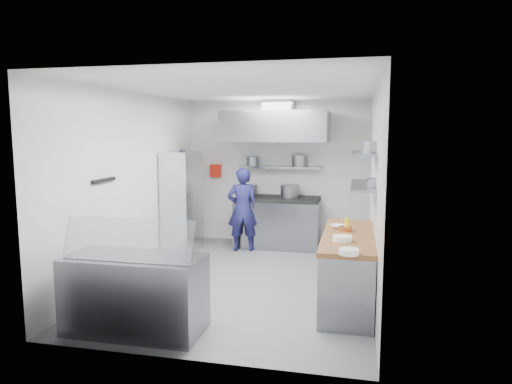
% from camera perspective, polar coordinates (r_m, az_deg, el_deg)
% --- Properties ---
extents(floor, '(5.00, 5.00, 0.00)m').
position_cam_1_polar(floor, '(6.97, -1.08, -10.88)').
color(floor, '#59595B').
rests_on(floor, ground).
extents(ceiling, '(5.00, 5.00, 0.00)m').
position_cam_1_polar(ceiling, '(6.64, -1.14, 12.71)').
color(ceiling, silver).
rests_on(ceiling, wall_back).
extents(wall_back, '(3.60, 2.80, 0.02)m').
position_cam_1_polar(wall_back, '(9.10, 2.58, 2.44)').
color(wall_back, white).
rests_on(wall_back, floor).
extents(wall_front, '(3.60, 2.80, 0.02)m').
position_cam_1_polar(wall_front, '(4.30, -8.96, -3.22)').
color(wall_front, white).
rests_on(wall_front, floor).
extents(wall_left, '(2.80, 5.00, 0.02)m').
position_cam_1_polar(wall_left, '(7.29, -15.00, 0.97)').
color(wall_left, white).
rests_on(wall_left, floor).
extents(wall_right, '(2.80, 5.00, 0.02)m').
position_cam_1_polar(wall_right, '(6.48, 14.55, 0.20)').
color(wall_right, white).
rests_on(wall_right, floor).
extents(gas_range, '(1.60, 0.80, 0.90)m').
position_cam_1_polar(gas_range, '(8.83, 2.74, -3.95)').
color(gas_range, gray).
rests_on(gas_range, floor).
extents(cooktop, '(1.57, 0.78, 0.06)m').
position_cam_1_polar(cooktop, '(8.74, 2.76, -0.86)').
color(cooktop, black).
rests_on(cooktop, gas_range).
extents(stock_pot_left, '(0.29, 0.29, 0.20)m').
position_cam_1_polar(stock_pot_left, '(9.10, -0.69, 0.30)').
color(stock_pot_left, slate).
rests_on(stock_pot_left, cooktop).
extents(stock_pot_mid, '(0.35, 0.35, 0.24)m').
position_cam_1_polar(stock_pot_mid, '(8.72, 4.25, 0.10)').
color(stock_pot_mid, slate).
rests_on(stock_pot_mid, cooktop).
extents(over_range_shelf, '(1.60, 0.30, 0.04)m').
position_cam_1_polar(over_range_shelf, '(8.91, 3.05, 3.11)').
color(over_range_shelf, gray).
rests_on(over_range_shelf, wall_back).
extents(shelf_pot_a, '(0.23, 0.23, 0.18)m').
position_cam_1_polar(shelf_pot_a, '(9.04, -0.43, 3.88)').
color(shelf_pot_a, slate).
rests_on(shelf_pot_a, over_range_shelf).
extents(shelf_pot_b, '(0.30, 0.30, 0.22)m').
position_cam_1_polar(shelf_pot_b, '(8.92, 5.48, 3.93)').
color(shelf_pot_b, slate).
rests_on(shelf_pot_b, over_range_shelf).
extents(extractor_hood, '(1.90, 1.15, 0.55)m').
position_cam_1_polar(extractor_hood, '(8.48, 2.62, 8.17)').
color(extractor_hood, gray).
rests_on(extractor_hood, wall_back).
extents(hood_duct, '(0.55, 0.55, 0.24)m').
position_cam_1_polar(hood_duct, '(8.72, 2.89, 10.65)').
color(hood_duct, slate).
rests_on(hood_duct, extractor_hood).
extents(red_firebox, '(0.22, 0.10, 0.26)m').
position_cam_1_polar(red_firebox, '(9.33, -5.07, 2.67)').
color(red_firebox, red).
rests_on(red_firebox, wall_back).
extents(chef, '(0.64, 0.51, 1.56)m').
position_cam_1_polar(chef, '(8.45, -1.69, -2.18)').
color(chef, '#1A1A4E').
rests_on(chef, floor).
extents(wire_rack, '(0.50, 0.90, 1.85)m').
position_cam_1_polar(wire_rack, '(8.41, -9.19, -1.31)').
color(wire_rack, silver).
rests_on(wire_rack, floor).
extents(rack_bin_a, '(0.18, 0.22, 0.20)m').
position_cam_1_polar(rack_bin_a, '(8.27, -9.62, -2.34)').
color(rack_bin_a, white).
rests_on(rack_bin_a, wire_rack).
extents(rack_bin_b, '(0.15, 0.19, 0.17)m').
position_cam_1_polar(rack_bin_b, '(8.52, -8.82, 1.35)').
color(rack_bin_b, yellow).
rests_on(rack_bin_b, wire_rack).
extents(rack_jar, '(0.10, 0.10, 0.18)m').
position_cam_1_polar(rack_jar, '(8.25, -9.16, 4.63)').
color(rack_jar, black).
rests_on(rack_jar, wire_rack).
extents(knife_strip, '(0.04, 0.55, 0.05)m').
position_cam_1_polar(knife_strip, '(6.49, -18.50, 1.40)').
color(knife_strip, black).
rests_on(knife_strip, wall_left).
extents(prep_counter_base, '(0.62, 2.00, 0.84)m').
position_cam_1_polar(prep_counter_base, '(6.09, 11.39, -9.59)').
color(prep_counter_base, gray).
rests_on(prep_counter_base, floor).
extents(prep_counter_top, '(0.65, 2.04, 0.06)m').
position_cam_1_polar(prep_counter_top, '(5.98, 11.50, -5.46)').
color(prep_counter_top, brown).
rests_on(prep_counter_top, prep_counter_base).
extents(plate_stack_a, '(0.21, 0.21, 0.06)m').
position_cam_1_polar(plate_stack_a, '(4.99, 11.55, -7.32)').
color(plate_stack_a, white).
rests_on(plate_stack_a, prep_counter_top).
extents(plate_stack_b, '(0.23, 0.23, 0.06)m').
position_cam_1_polar(plate_stack_b, '(5.58, 10.76, -5.72)').
color(plate_stack_b, white).
rests_on(plate_stack_b, prep_counter_top).
extents(copper_pan, '(0.17, 0.17, 0.06)m').
position_cam_1_polar(copper_pan, '(6.16, 11.08, -4.50)').
color(copper_pan, '#BD6C35').
rests_on(copper_pan, prep_counter_top).
extents(squeeze_bottle, '(0.06, 0.06, 0.18)m').
position_cam_1_polar(squeeze_bottle, '(6.12, 11.30, -4.01)').
color(squeeze_bottle, yellow).
rests_on(squeeze_bottle, prep_counter_top).
extents(mixing_bowl, '(0.24, 0.24, 0.05)m').
position_cam_1_polar(mixing_bowl, '(6.30, 10.13, -4.27)').
color(mixing_bowl, white).
rests_on(mixing_bowl, prep_counter_top).
extents(wall_shelf_lower, '(0.30, 1.30, 0.04)m').
position_cam_1_polar(wall_shelf_lower, '(6.17, 13.19, 0.83)').
color(wall_shelf_lower, gray).
rests_on(wall_shelf_lower, wall_right).
extents(wall_shelf_upper, '(0.30, 1.30, 0.04)m').
position_cam_1_polar(wall_shelf_upper, '(6.14, 13.30, 4.72)').
color(wall_shelf_upper, gray).
rests_on(wall_shelf_upper, wall_right).
extents(shelf_pot_c, '(0.24, 0.24, 0.10)m').
position_cam_1_polar(shelf_pot_c, '(5.89, 14.84, 1.16)').
color(shelf_pot_c, slate).
rests_on(shelf_pot_c, wall_shelf_lower).
extents(shelf_pot_d, '(0.27, 0.27, 0.14)m').
position_cam_1_polar(shelf_pot_d, '(6.18, 14.33, 5.55)').
color(shelf_pot_d, slate).
rests_on(shelf_pot_d, wall_shelf_upper).
extents(display_case, '(1.50, 0.70, 0.85)m').
position_cam_1_polar(display_case, '(5.31, -14.85, -12.21)').
color(display_case, gray).
rests_on(display_case, floor).
extents(display_glass, '(1.47, 0.19, 0.42)m').
position_cam_1_polar(display_glass, '(5.03, -15.72, -5.69)').
color(display_glass, silver).
rests_on(display_glass, display_case).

